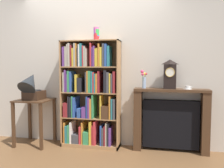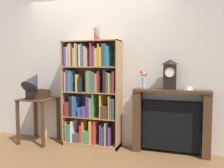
{
  "view_description": "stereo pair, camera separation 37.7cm",
  "coord_description": "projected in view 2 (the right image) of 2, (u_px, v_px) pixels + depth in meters",
  "views": [
    {
      "loc": [
        1.16,
        -3.53,
        1.35
      ],
      "look_at": [
        0.36,
        0.15,
        1.05
      ],
      "focal_mm": 37.55,
      "sensor_mm": 36.0,
      "label": 1
    },
    {
      "loc": [
        1.52,
        -3.43,
        1.35
      ],
      "look_at": [
        0.36,
        0.15,
        1.05
      ],
      "focal_mm": 37.55,
      "sensor_mm": 36.0,
      "label": 2
    }
  ],
  "objects": [
    {
      "name": "ground_plane",
      "position": [
        88.0,
        149.0,
        3.83
      ],
      "size": [
        7.92,
        6.4,
        0.02
      ],
      "primitive_type": "cube",
      "color": "brown"
    },
    {
      "name": "teacup_with_saucer",
      "position": [
        188.0,
        88.0,
        3.44
      ],
      "size": [
        0.13,
        0.13,
        0.05
      ],
      "color": "white",
      "rests_on": "fireplace_mantel"
    },
    {
      "name": "bookshelf",
      "position": [
        90.0,
        96.0,
        3.9
      ],
      "size": [
        0.96,
        0.31,
        1.75
      ],
      "color": "#A87A4C",
      "rests_on": "ground"
    },
    {
      "name": "cup_stack",
      "position": [
        97.0,
        34.0,
        3.77
      ],
      "size": [
        0.09,
        0.09,
        0.21
      ],
      "color": "red",
      "rests_on": "bookshelf"
    },
    {
      "name": "wall_back",
      "position": [
        105.0,
        68.0,
        4.0
      ],
      "size": [
        4.92,
        0.08,
        2.6
      ],
      "primitive_type": "cube",
      "color": "beige",
      "rests_on": "ground"
    },
    {
      "name": "fireplace_mantel",
      "position": [
        171.0,
        122.0,
        3.58
      ],
      "size": [
        1.14,
        0.25,
        0.99
      ],
      "color": "#472D1C",
      "rests_on": "ground"
    },
    {
      "name": "flower_vase",
      "position": [
        144.0,
        80.0,
        3.63
      ],
      "size": [
        0.1,
        0.13,
        0.29
      ],
      "color": "#99B2D1",
      "rests_on": "fireplace_mantel"
    },
    {
      "name": "side_table_left",
      "position": [
        38.0,
        109.0,
        4.11
      ],
      "size": [
        0.56,
        0.54,
        0.77
      ],
      "color": "#472D1C",
      "rests_on": "ground"
    },
    {
      "name": "gramophone",
      "position": [
        35.0,
        85.0,
        4.0
      ],
      "size": [
        0.29,
        0.49,
        0.53
      ],
      "color": "#382316",
      "rests_on": "side_table_left"
    },
    {
      "name": "mantel_clock",
      "position": [
        170.0,
        74.0,
        3.51
      ],
      "size": [
        0.19,
        0.13,
        0.45
      ],
      "color": "black",
      "rests_on": "fireplace_mantel"
    }
  ]
}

